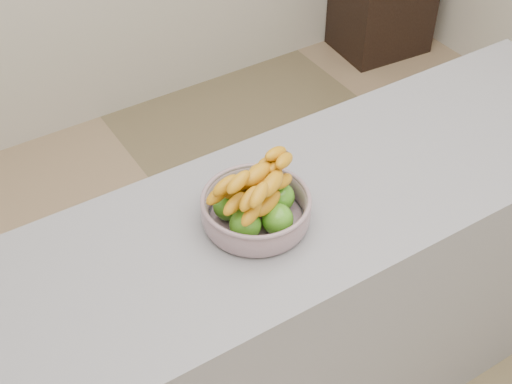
{
  "coord_description": "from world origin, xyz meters",
  "views": [
    {
      "loc": [
        -0.91,
        -0.95,
        2.16
      ],
      "look_at": [
        -0.22,
        0.14,
        1.0
      ],
      "focal_mm": 50.0,
      "sensor_mm": 36.0,
      "label": 1
    }
  ],
  "objects": [
    {
      "name": "counter",
      "position": [
        0.0,
        0.14,
        0.45
      ],
      "size": [
        2.0,
        0.6,
        0.9
      ],
      "primitive_type": "cube",
      "color": "gray",
      "rests_on": "ground"
    },
    {
      "name": "fruit_bowl",
      "position": [
        -0.22,
        0.14,
        0.96
      ],
      "size": [
        0.28,
        0.28,
        0.17
      ],
      "rotation": [
        0.0,
        0.0,
        0.3
      ],
      "color": "#A7B7C9",
      "rests_on": "counter"
    }
  ]
}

